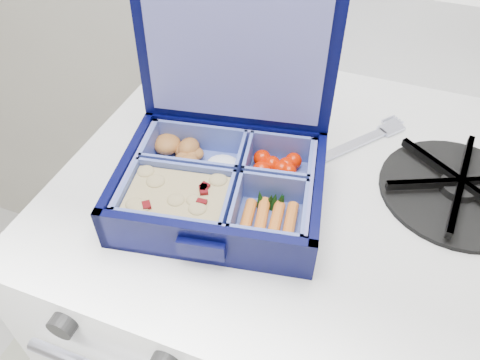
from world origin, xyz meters
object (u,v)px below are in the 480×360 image
at_px(bento_box, 221,186).
at_px(fork, 338,151).
at_px(burner_grate, 460,185).
at_px(stove, 284,325).

height_order(bento_box, fork, bento_box).
xyz_separation_m(burner_grate, fork, (-0.15, 0.02, -0.01)).
relative_size(bento_box, fork, 1.15).
bearing_deg(bento_box, fork, 40.56).
xyz_separation_m(bento_box, fork, (0.11, 0.13, -0.02)).
height_order(stove, bento_box, bento_box).
bearing_deg(stove, bento_box, -125.70).
bearing_deg(bento_box, burner_grate, 13.50).
relative_size(stove, bento_box, 3.78).
xyz_separation_m(stove, bento_box, (-0.07, -0.10, 0.45)).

